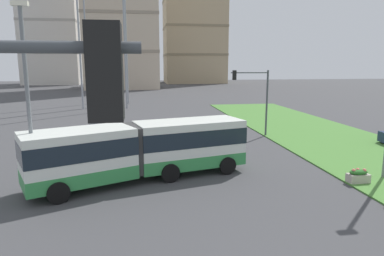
# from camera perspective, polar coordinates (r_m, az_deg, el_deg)

# --- Properties ---
(articulated_bus) EXTENTS (11.92, 6.23, 3.00)m
(articulated_bus) POSITION_cam_1_polar(r_m,az_deg,el_deg) (18.48, -8.33, -3.57)
(articulated_bus) COLOR silver
(articulated_bus) RESTS_ON ground
(car_maroon_sedan) EXTENTS (4.59, 2.46, 1.58)m
(car_maroon_sedan) POSITION_cam_1_polar(r_m,az_deg,el_deg) (27.94, -13.73, -0.84)
(car_maroon_sedan) COLOR maroon
(car_maroon_sedan) RESTS_ON ground
(flower_planter_3) EXTENTS (1.10, 0.56, 0.74)m
(flower_planter_3) POSITION_cam_1_polar(r_m,az_deg,el_deg) (19.94, 25.93, -7.16)
(flower_planter_3) COLOR #B7AD9E
(flower_planter_3) RESTS_ON grass_median
(traffic_light_far_right) EXTENTS (3.29, 0.28, 5.64)m
(traffic_light_far_right) POSITION_cam_1_polar(r_m,az_deg,el_deg) (29.62, 10.46, 6.02)
(traffic_light_far_right) COLOR #474C51
(traffic_light_far_right) RESTS_ON ground
(streetlight_left) EXTENTS (0.70, 0.28, 8.81)m
(streetlight_left) POSITION_cam_1_polar(r_m,az_deg,el_deg) (17.23, -25.71, 5.26)
(streetlight_left) COLOR slate
(streetlight_left) RESTS_ON ground
(apartment_tower_west) EXTENTS (16.85, 15.79, 37.01)m
(apartment_tower_west) POSITION_cam_1_polar(r_m,az_deg,el_deg) (118.97, -22.30, 15.76)
(apartment_tower_west) COLOR silver
(apartment_tower_west) RESTS_ON ground
(apartment_tower_centre) EXTENTS (19.64, 17.15, 44.30)m
(apartment_tower_centre) POSITION_cam_1_polar(r_m,az_deg,el_deg) (118.74, 0.33, 18.31)
(apartment_tower_centre) COLOR tan
(apartment_tower_centre) RESTS_ON ground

